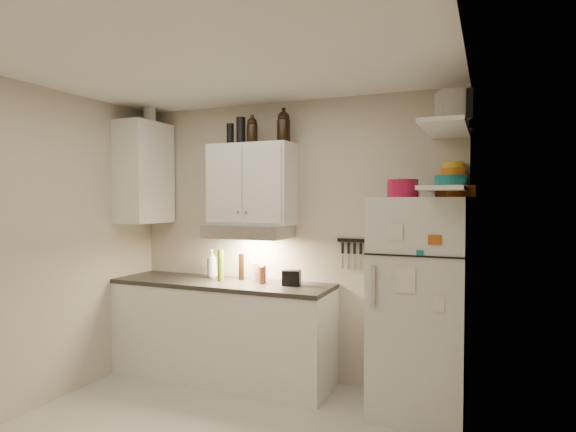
% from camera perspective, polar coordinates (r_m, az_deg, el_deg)
% --- Properties ---
extents(ceiling, '(3.20, 3.00, 0.02)m').
position_cam_1_polar(ceiling, '(3.33, -10.55, 18.11)').
color(ceiling, white).
rests_on(ceiling, ground).
extents(back_wall, '(3.20, 0.02, 2.60)m').
position_cam_1_polar(back_wall, '(4.55, 0.08, -2.87)').
color(back_wall, beige).
rests_on(back_wall, ground).
extents(left_wall, '(0.02, 3.00, 2.60)m').
position_cam_1_polar(left_wall, '(4.31, -28.63, -3.37)').
color(left_wall, beige).
rests_on(left_wall, ground).
extents(right_wall, '(0.02, 3.00, 2.60)m').
position_cam_1_polar(right_wall, '(2.70, 19.66, -6.27)').
color(right_wall, beige).
rests_on(right_wall, ground).
extents(base_cabinet, '(2.10, 0.60, 0.88)m').
position_cam_1_polar(base_cabinet, '(4.67, -7.85, -13.48)').
color(base_cabinet, white).
rests_on(base_cabinet, floor).
extents(countertop, '(2.10, 0.62, 0.04)m').
position_cam_1_polar(countertop, '(4.57, -7.88, -7.92)').
color(countertop, '#2C2A26').
rests_on(countertop, base_cabinet).
extents(upper_cabinet, '(0.80, 0.33, 0.75)m').
position_cam_1_polar(upper_cabinet, '(4.51, -4.31, 3.76)').
color(upper_cabinet, white).
rests_on(upper_cabinet, back_wall).
extents(side_cabinet, '(0.33, 0.55, 1.00)m').
position_cam_1_polar(side_cabinet, '(5.02, -16.68, 4.92)').
color(side_cabinet, white).
rests_on(side_cabinet, left_wall).
extents(range_hood, '(0.76, 0.46, 0.12)m').
position_cam_1_polar(range_hood, '(4.46, -4.68, -1.82)').
color(range_hood, silver).
rests_on(range_hood, back_wall).
extents(fridge, '(0.70, 0.68, 1.70)m').
position_cam_1_polar(fridge, '(3.95, 15.24, -10.26)').
color(fridge, silver).
rests_on(fridge, floor).
extents(shelf_hi, '(0.30, 0.95, 0.03)m').
position_cam_1_polar(shelf_hi, '(3.75, 18.22, 9.80)').
color(shelf_hi, white).
rests_on(shelf_hi, right_wall).
extents(shelf_lo, '(0.30, 0.95, 0.03)m').
position_cam_1_polar(shelf_lo, '(3.71, 18.15, 3.06)').
color(shelf_lo, white).
rests_on(shelf_lo, right_wall).
extents(knife_strip, '(0.42, 0.02, 0.03)m').
position_cam_1_polar(knife_strip, '(4.30, 8.59, -2.90)').
color(knife_strip, black).
rests_on(knife_strip, back_wall).
extents(dutch_oven, '(0.27, 0.27, 0.13)m').
position_cam_1_polar(dutch_oven, '(3.74, 13.42, 3.21)').
color(dutch_oven, '#9D123B').
rests_on(dutch_oven, fridge).
extents(book_stack, '(0.29, 0.31, 0.09)m').
position_cam_1_polar(book_stack, '(3.72, 19.15, 2.78)').
color(book_stack, '#AE5115').
rests_on(book_stack, fridge).
extents(spice_jar, '(0.07, 0.07, 0.09)m').
position_cam_1_polar(spice_jar, '(3.86, 14.90, 2.85)').
color(spice_jar, silver).
rests_on(spice_jar, fridge).
extents(stock_pot, '(0.41, 0.41, 0.22)m').
position_cam_1_polar(stock_pot, '(4.00, 19.10, 11.10)').
color(stock_pot, silver).
rests_on(stock_pot, shelf_hi).
extents(tin_a, '(0.21, 0.19, 0.18)m').
position_cam_1_polar(tin_a, '(3.66, 18.76, 11.67)').
color(tin_a, '#AAAAAD').
rests_on(tin_a, shelf_hi).
extents(tin_b, '(0.25, 0.25, 0.20)m').
position_cam_1_polar(tin_b, '(3.49, 18.98, 12.25)').
color(tin_b, '#AAAAAD').
rests_on(tin_b, shelf_hi).
extents(bowl_teal, '(0.25, 0.25, 0.10)m').
position_cam_1_polar(bowl_teal, '(4.06, 18.73, 3.88)').
color(bowl_teal, '#157278').
rests_on(bowl_teal, shelf_lo).
extents(bowl_orange, '(0.20, 0.20, 0.06)m').
position_cam_1_polar(bowl_orange, '(4.13, 18.98, 4.96)').
color(bowl_orange, orange).
rests_on(bowl_orange, bowl_teal).
extents(bowl_yellow, '(0.16, 0.16, 0.05)m').
position_cam_1_polar(bowl_yellow, '(4.13, 18.99, 5.73)').
color(bowl_yellow, gold).
rests_on(bowl_yellow, bowl_orange).
extents(plates, '(0.29, 0.29, 0.06)m').
position_cam_1_polar(plates, '(3.75, 18.87, 3.69)').
color(plates, '#157278').
rests_on(plates, shelf_lo).
extents(growler_a, '(0.13, 0.13, 0.24)m').
position_cam_1_polar(growler_a, '(4.47, -4.27, 10.14)').
color(growler_a, black).
rests_on(growler_a, upper_cabinet).
extents(growler_b, '(0.16, 0.16, 0.29)m').
position_cam_1_polar(growler_b, '(4.43, -0.53, 10.55)').
color(growler_b, black).
rests_on(growler_b, upper_cabinet).
extents(thermos_a, '(0.11, 0.11, 0.25)m').
position_cam_1_polar(thermos_a, '(4.56, -5.60, 10.03)').
color(thermos_a, black).
rests_on(thermos_a, upper_cabinet).
extents(thermos_b, '(0.09, 0.09, 0.20)m').
position_cam_1_polar(thermos_b, '(4.62, -6.86, 9.61)').
color(thermos_b, black).
rests_on(thermos_b, upper_cabinet).
extents(side_jar, '(0.16, 0.16, 0.16)m').
position_cam_1_polar(side_jar, '(5.10, -16.07, 11.44)').
color(side_jar, silver).
rests_on(side_jar, side_cabinet).
extents(soap_bottle, '(0.15, 0.15, 0.31)m').
position_cam_1_polar(soap_bottle, '(4.78, -9.02, -5.39)').
color(soap_bottle, white).
rests_on(soap_bottle, countertop).
extents(pepper_mill, '(0.06, 0.06, 0.16)m').
position_cam_1_polar(pepper_mill, '(4.38, -3.19, -7.03)').
color(pepper_mill, brown).
rests_on(pepper_mill, countertop).
extents(oil_bottle, '(0.06, 0.06, 0.30)m').
position_cam_1_polar(oil_bottle, '(4.56, -7.99, -5.82)').
color(oil_bottle, '#4C6B1A').
rests_on(oil_bottle, countertop).
extents(vinegar_bottle, '(0.06, 0.06, 0.25)m').
position_cam_1_polar(vinegar_bottle, '(4.61, -5.55, -6.01)').
color(vinegar_bottle, black).
rests_on(vinegar_bottle, countertop).
extents(clear_bottle, '(0.07, 0.07, 0.18)m').
position_cam_1_polar(clear_bottle, '(4.51, -4.00, -6.66)').
color(clear_bottle, silver).
rests_on(clear_bottle, countertop).
extents(red_jar, '(0.10, 0.10, 0.16)m').
position_cam_1_polar(red_jar, '(4.46, -3.13, -6.88)').
color(red_jar, '#9D123B').
rests_on(red_jar, countertop).
extents(caddy, '(0.18, 0.14, 0.14)m').
position_cam_1_polar(caddy, '(4.30, 0.42, -7.34)').
color(caddy, black).
rests_on(caddy, countertop).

